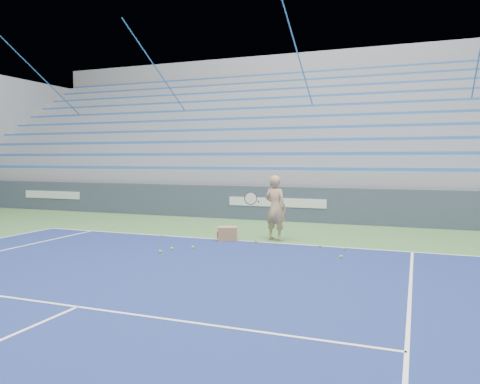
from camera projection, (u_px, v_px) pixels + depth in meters
The scene contains 12 objects.
sponsor_barrier at pixel (278, 203), 15.00m from camera, with size 30.00×0.32×1.10m.
bleachers at pixel (315, 150), 20.21m from camera, with size 31.00×9.15×7.30m.
tennis_player at pixel (275, 208), 11.32m from camera, with size 0.94×0.89×1.58m.
ball_box at pixel (227, 234), 11.29m from camera, with size 0.55×0.51×0.34m.
tennis_ball_0 at pixel (162, 236), 11.80m from camera, with size 0.07×0.07×0.07m, color #A2CF2A.
tennis_ball_1 at pixel (320, 246), 10.43m from camera, with size 0.07×0.07×0.07m, color #A2CF2A.
tennis_ball_2 at pixel (341, 257), 9.28m from camera, with size 0.07×0.07×0.07m, color #A2CF2A.
tennis_ball_3 at pixel (160, 252), 9.79m from camera, with size 0.07×0.07×0.07m, color #A2CF2A.
tennis_ball_4 at pixel (193, 247), 10.27m from camera, with size 0.07×0.07×0.07m, color #A2CF2A.
tennis_ball_5 at pixel (172, 249), 10.12m from camera, with size 0.07×0.07×0.07m, color #A2CF2A.
tennis_ball_6 at pixel (256, 241), 11.06m from camera, with size 0.07×0.07×0.07m, color #A2CF2A.
tennis_ball_7 at pixel (345, 249), 10.11m from camera, with size 0.07×0.07×0.07m, color #A2CF2A.
Camera 1 is at (4.17, 1.49, 1.96)m, focal length 35.00 mm.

